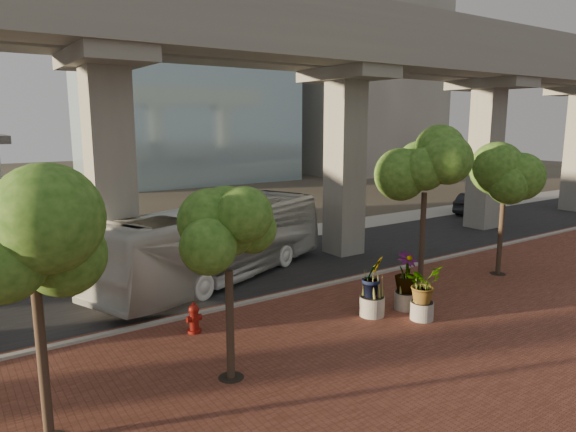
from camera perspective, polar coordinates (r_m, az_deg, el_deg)
ground at (r=22.82m, az=-2.17°, el=-7.32°), size 160.00×160.00×0.00m
brick_plaza at (r=17.03m, az=12.80°, el=-13.85°), size 70.00×13.00×0.06m
asphalt_road at (r=24.45m, az=-4.69°, el=-6.08°), size 90.00×8.00×0.04m
curb_strip at (r=21.21m, az=0.74°, el=-8.48°), size 70.00×0.25×0.16m
far_sidewalk at (r=29.20m, az=-10.07°, el=-3.45°), size 90.00×3.00×0.06m
transit_viaduct at (r=23.45m, az=-4.96°, el=11.20°), size 72.00×5.60×12.40m
midrise_block at (r=73.76m, az=8.16°, el=14.26°), size 18.00×16.00×24.00m
transit_bus at (r=22.80m, az=-7.79°, el=-2.89°), size 12.69×7.38×3.48m
parked_car at (r=41.76m, az=19.88°, el=1.30°), size 5.00×3.15×1.55m
fire_hydrant at (r=17.59m, az=-10.41°, el=-11.09°), size 0.51×0.46×1.03m
planter_front at (r=18.75m, az=14.78°, el=-7.60°), size 1.81×1.81×1.99m
planter_right at (r=19.59m, az=13.03°, el=-6.41°), size 2.03×2.03×2.16m
planter_left at (r=18.70m, az=9.40°, el=-6.99°), size 2.01×2.01×2.21m
street_tree_far_west at (r=11.71m, az=-26.67°, el=-1.88°), size 3.52×3.52×6.25m
street_tree_near_west at (r=13.42m, az=-6.67°, el=-2.23°), size 3.24×3.24×5.47m
street_tree_near_east at (r=20.91m, az=15.06°, el=5.59°), size 3.92×3.92×7.07m
street_tree_far_east at (r=24.83m, az=22.96°, el=3.86°), size 3.77×3.77×6.15m
streetlamp_east at (r=33.28m, az=7.01°, el=6.86°), size 0.42×1.22×8.43m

